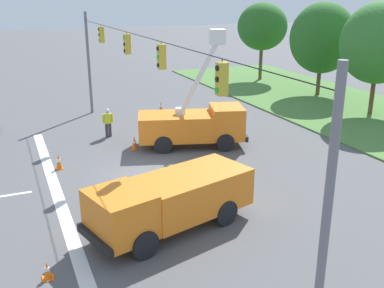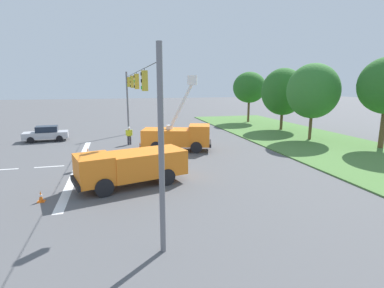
% 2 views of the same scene
% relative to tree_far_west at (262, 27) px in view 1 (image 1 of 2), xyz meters
% --- Properties ---
extents(ground_plane, '(200.00, 200.00, 0.00)m').
position_rel_tree_far_west_xyz_m(ground_plane, '(19.48, -18.31, -5.29)').
color(ground_plane, '#565659').
extents(lane_markings, '(17.60, 15.25, 0.01)m').
position_rel_tree_far_west_xyz_m(lane_markings, '(19.48, -24.04, -5.29)').
color(lane_markings, silver).
rests_on(lane_markings, ground).
extents(signal_gantry, '(26.20, 0.33, 7.20)m').
position_rel_tree_far_west_xyz_m(signal_gantry, '(19.54, -18.32, -0.71)').
color(signal_gantry, slate).
rests_on(signal_gantry, ground).
extents(tree_far_west, '(4.67, 4.94, 7.60)m').
position_rel_tree_far_west_xyz_m(tree_far_west, '(0.00, 0.00, 0.00)').
color(tree_far_west, brown).
rests_on(tree_far_west, ground).
extents(tree_west, '(5.33, 5.38, 7.77)m').
position_rel_tree_far_west_xyz_m(tree_west, '(8.26, 0.74, -0.43)').
color(tree_west, brown).
rests_on(tree_west, ground).
extents(tree_centre, '(5.07, 5.37, 7.92)m').
position_rel_tree_far_west_xyz_m(tree_centre, '(15.14, 0.03, -0.17)').
color(tree_centre, brown).
rests_on(tree_centre, ground).
extents(utility_truck_bucket_lift, '(4.05, 6.49, 6.56)m').
position_rel_tree_far_west_xyz_m(utility_truck_bucket_lift, '(16.48, -14.40, -3.90)').
color(utility_truck_bucket_lift, orange).
rests_on(utility_truck_bucket_lift, ground).
extents(utility_truck_support_near, '(3.97, 6.78, 2.05)m').
position_rel_tree_far_west_xyz_m(utility_truck_support_near, '(24.97, -18.99, -4.09)').
color(utility_truck_support_near, orange).
rests_on(utility_truck_support_near, ground).
extents(road_worker, '(0.26, 0.65, 1.77)m').
position_rel_tree_far_west_xyz_m(road_worker, '(12.78, -18.54, -4.29)').
color(road_worker, '#383842').
rests_on(road_worker, ground).
extents(traffic_cone_foreground_left, '(0.36, 0.36, 0.79)m').
position_rel_tree_far_west_xyz_m(traffic_cone_foreground_left, '(17.13, -22.07, -4.90)').
color(traffic_cone_foreground_left, orange).
rests_on(traffic_cone_foreground_left, ground).
extents(traffic_cone_foreground_right, '(0.36, 0.36, 0.81)m').
position_rel_tree_far_west_xyz_m(traffic_cone_foreground_right, '(15.75, -17.76, -4.88)').
color(traffic_cone_foreground_right, orange).
rests_on(traffic_cone_foreground_right, ground).
extents(traffic_cone_near_bucket, '(0.36, 0.36, 0.59)m').
position_rel_tree_far_west_xyz_m(traffic_cone_near_bucket, '(26.43, -23.61, -5.01)').
color(traffic_cone_near_bucket, orange).
rests_on(traffic_cone_near_bucket, ground).
extents(traffic_cone_lane_edge_a, '(0.36, 0.36, 0.82)m').
position_rel_tree_far_west_xyz_m(traffic_cone_lane_edge_a, '(8.35, -13.58, -4.88)').
color(traffic_cone_lane_edge_a, orange).
rests_on(traffic_cone_lane_edge_a, ground).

